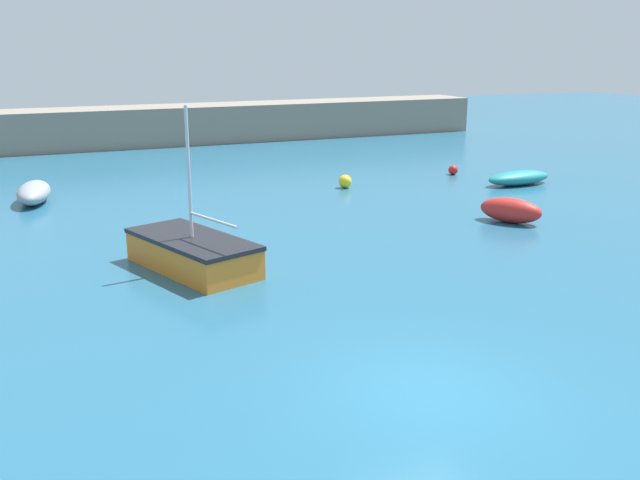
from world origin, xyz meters
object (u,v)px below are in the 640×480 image
at_px(mooring_buoy_red, 453,170).
at_px(sailboat_short_mast, 193,253).
at_px(open_tender_yellow, 519,178).
at_px(dinghy_near_pier, 511,210).
at_px(mooring_buoy_yellow, 345,181).
at_px(rowboat_white_midwater, 34,192).

bearing_deg(mooring_buoy_red, sailboat_short_mast, -147.17).
distance_m(open_tender_yellow, dinghy_near_pier, 6.97).
bearing_deg(sailboat_short_mast, open_tender_yellow, -87.66).
height_order(dinghy_near_pier, mooring_buoy_yellow, dinghy_near_pier).
bearing_deg(mooring_buoy_yellow, rowboat_white_midwater, 170.13).
bearing_deg(rowboat_white_midwater, dinghy_near_pier, -113.89).
bearing_deg(dinghy_near_pier, open_tender_yellow, 108.62).
xyz_separation_m(mooring_buoy_red, mooring_buoy_yellow, (-5.96, -0.86, 0.06)).
bearing_deg(dinghy_near_pier, mooring_buoy_yellow, 168.38).
relative_size(dinghy_near_pier, mooring_buoy_red, 5.28).
relative_size(rowboat_white_midwater, dinghy_near_pier, 1.40).
height_order(sailboat_short_mast, mooring_buoy_red, sailboat_short_mast).
bearing_deg(dinghy_near_pier, rowboat_white_midwater, -154.13).
bearing_deg(open_tender_yellow, rowboat_white_midwater, 163.82).
distance_m(dinghy_near_pier, sailboat_short_mast, 11.25).
height_order(rowboat_white_midwater, mooring_buoy_yellow, rowboat_white_midwater).
bearing_deg(mooring_buoy_red, dinghy_near_pier, -111.20).
bearing_deg(rowboat_white_midwater, open_tender_yellow, -93.58).
height_order(open_tender_yellow, sailboat_short_mast, sailboat_short_mast).
xyz_separation_m(rowboat_white_midwater, dinghy_near_pier, (14.88, -9.77, 0.03)).
xyz_separation_m(open_tender_yellow, mooring_buoy_red, (-1.23, 3.20, -0.09)).
height_order(rowboat_white_midwater, sailboat_short_mast, sailboat_short_mast).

